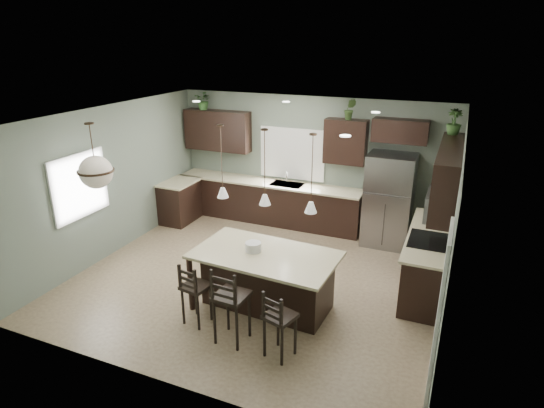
% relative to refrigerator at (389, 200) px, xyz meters
% --- Properties ---
extents(ground, '(6.00, 6.00, 0.00)m').
position_rel_refrigerator_xyz_m(ground, '(-1.80, -2.28, -0.93)').
color(ground, '#9E8466').
rests_on(ground, ground).
extents(pantry_door, '(0.04, 0.82, 2.04)m').
position_rel_refrigerator_xyz_m(pantry_door, '(1.18, -3.83, 0.09)').
color(pantry_door, white).
rests_on(pantry_door, ground).
extents(window_back, '(1.35, 0.02, 1.00)m').
position_rel_refrigerator_xyz_m(window_back, '(-2.20, 0.46, 0.62)').
color(window_back, white).
rests_on(window_back, room_shell).
extents(window_left, '(0.02, 1.10, 1.00)m').
position_rel_refrigerator_xyz_m(window_left, '(-4.78, -3.08, 0.62)').
color(window_left, white).
rests_on(window_left, room_shell).
extents(left_return_cabs, '(0.60, 0.90, 0.90)m').
position_rel_refrigerator_xyz_m(left_return_cabs, '(-4.50, -0.58, -0.48)').
color(left_return_cabs, black).
rests_on(left_return_cabs, ground).
extents(left_return_countertop, '(0.66, 0.96, 0.04)m').
position_rel_refrigerator_xyz_m(left_return_countertop, '(-4.48, -0.58, -0.01)').
color(left_return_countertop, beige).
rests_on(left_return_countertop, left_return_cabs).
extents(back_lower_cabs, '(4.20, 0.60, 0.90)m').
position_rel_refrigerator_xyz_m(back_lower_cabs, '(-2.65, 0.17, -0.48)').
color(back_lower_cabs, black).
rests_on(back_lower_cabs, ground).
extents(back_countertop, '(4.20, 0.66, 0.04)m').
position_rel_refrigerator_xyz_m(back_countertop, '(-2.65, 0.15, -0.01)').
color(back_countertop, beige).
rests_on(back_countertop, back_lower_cabs).
extents(sink_inset, '(0.70, 0.45, 0.01)m').
position_rel_refrigerator_xyz_m(sink_inset, '(-2.20, 0.15, 0.01)').
color(sink_inset, gray).
rests_on(sink_inset, back_countertop).
extents(faucet, '(0.02, 0.02, 0.28)m').
position_rel_refrigerator_xyz_m(faucet, '(-2.20, 0.12, 0.16)').
color(faucet, silver).
rests_on(faucet, back_countertop).
extents(back_upper_left, '(1.55, 0.34, 0.90)m').
position_rel_refrigerator_xyz_m(back_upper_left, '(-3.95, 0.30, 1.02)').
color(back_upper_left, black).
rests_on(back_upper_left, room_shell).
extents(back_upper_right, '(0.85, 0.34, 0.90)m').
position_rel_refrigerator_xyz_m(back_upper_right, '(-1.00, 0.30, 1.02)').
color(back_upper_right, black).
rests_on(back_upper_right, room_shell).
extents(fridge_header, '(1.05, 0.34, 0.45)m').
position_rel_refrigerator_xyz_m(fridge_header, '(0.05, 0.30, 1.32)').
color(fridge_header, black).
rests_on(fridge_header, room_shell).
extents(right_lower_cabs, '(0.60, 2.35, 0.90)m').
position_rel_refrigerator_xyz_m(right_lower_cabs, '(0.90, -1.40, -0.48)').
color(right_lower_cabs, black).
rests_on(right_lower_cabs, ground).
extents(right_countertop, '(0.66, 2.35, 0.04)m').
position_rel_refrigerator_xyz_m(right_countertop, '(0.88, -1.40, -0.01)').
color(right_countertop, beige).
rests_on(right_countertop, right_lower_cabs).
extents(cooktop, '(0.58, 0.75, 0.02)m').
position_rel_refrigerator_xyz_m(cooktop, '(0.88, -1.68, 0.02)').
color(cooktop, black).
rests_on(cooktop, right_countertop).
extents(wall_oven_front, '(0.01, 0.72, 0.60)m').
position_rel_refrigerator_xyz_m(wall_oven_front, '(0.60, -1.68, -0.48)').
color(wall_oven_front, gray).
rests_on(wall_oven_front, right_lower_cabs).
extents(right_upper_cabs, '(0.34, 2.35, 0.90)m').
position_rel_refrigerator_xyz_m(right_upper_cabs, '(1.03, -1.40, 1.02)').
color(right_upper_cabs, black).
rests_on(right_upper_cabs, room_shell).
extents(microwave, '(0.40, 0.75, 0.40)m').
position_rel_refrigerator_xyz_m(microwave, '(0.98, -1.68, 0.62)').
color(microwave, gray).
rests_on(microwave, right_upper_cabs).
extents(refrigerator, '(0.90, 0.74, 1.85)m').
position_rel_refrigerator_xyz_m(refrigerator, '(0.00, 0.00, 0.00)').
color(refrigerator, gray).
rests_on(refrigerator, ground).
extents(kitchen_island, '(2.20, 1.33, 0.92)m').
position_rel_refrigerator_xyz_m(kitchen_island, '(-1.31, -3.07, -0.46)').
color(kitchen_island, black).
rests_on(kitchen_island, ground).
extents(serving_dish, '(0.24, 0.24, 0.14)m').
position_rel_refrigerator_xyz_m(serving_dish, '(-1.51, -3.05, 0.07)').
color(serving_dish, silver).
rests_on(serving_dish, kitchen_island).
extents(bar_stool_left, '(0.41, 0.41, 0.98)m').
position_rel_refrigerator_xyz_m(bar_stool_left, '(-2.07, -3.80, -0.43)').
color(bar_stool_left, black).
rests_on(bar_stool_left, ground).
extents(bar_stool_center, '(0.45, 0.45, 1.15)m').
position_rel_refrigerator_xyz_m(bar_stool_center, '(-1.40, -3.98, -0.35)').
color(bar_stool_center, black).
rests_on(bar_stool_center, ground).
extents(bar_stool_right, '(0.45, 0.45, 0.99)m').
position_rel_refrigerator_xyz_m(bar_stool_right, '(-0.68, -4.02, -0.43)').
color(bar_stool_right, black).
rests_on(bar_stool_right, ground).
extents(pendant_left, '(0.17, 0.17, 1.10)m').
position_rel_refrigerator_xyz_m(pendant_left, '(-2.01, -3.02, 1.32)').
color(pendant_left, white).
rests_on(pendant_left, room_shell).
extents(pendant_center, '(0.17, 0.17, 1.10)m').
position_rel_refrigerator_xyz_m(pendant_center, '(-1.31, -3.07, 1.32)').
color(pendant_center, white).
rests_on(pendant_center, room_shell).
extents(pendant_right, '(0.17, 0.17, 1.10)m').
position_rel_refrigerator_xyz_m(pendant_right, '(-0.61, -3.11, 1.32)').
color(pendant_right, silver).
rests_on(pendant_right, room_shell).
extents(chandelier, '(0.54, 0.54, 1.00)m').
position_rel_refrigerator_xyz_m(chandelier, '(-3.82, -3.62, 1.38)').
color(chandelier, beige).
rests_on(chandelier, room_shell).
extents(plant_back_left, '(0.40, 0.35, 0.42)m').
position_rel_refrigerator_xyz_m(plant_back_left, '(-4.25, 0.27, 1.68)').
color(plant_back_left, '#2E5826').
rests_on(plant_back_left, back_upper_left).
extents(plant_back_right, '(0.26, 0.22, 0.41)m').
position_rel_refrigerator_xyz_m(plant_back_right, '(-0.94, 0.27, 1.68)').
color(plant_back_right, '#334F22').
rests_on(plant_back_right, back_upper_right).
extents(plant_right_wall, '(0.30, 0.30, 0.43)m').
position_rel_refrigerator_xyz_m(plant_right_wall, '(1.00, -0.45, 1.69)').
color(plant_right_wall, '#335826').
rests_on(plant_right_wall, right_upper_cabs).
extents(room_shell, '(6.00, 6.00, 6.00)m').
position_rel_refrigerator_xyz_m(room_shell, '(-1.80, -2.28, 0.77)').
color(room_shell, slate).
rests_on(room_shell, ground).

